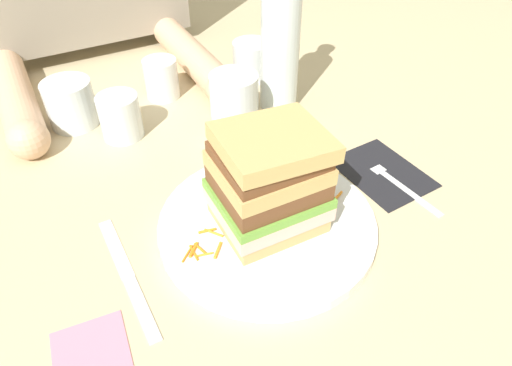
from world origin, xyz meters
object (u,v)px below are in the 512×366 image
(fork, at_px, (394,179))
(empty_tumbler_0, at_px, (71,104))
(napkin_dark, at_px, (382,172))
(empty_tumbler_3, at_px, (252,60))
(empty_tumbler_2, at_px, (161,79))
(sandwich, at_px, (269,182))
(main_plate, at_px, (267,225))
(knife, at_px, (129,278))
(water_bottle, at_px, (280,37))
(napkin_pink, at_px, (92,358))
(juice_glass, at_px, (234,105))
(empty_tumbler_1, at_px, (120,116))

(fork, relative_size, empty_tumbler_0, 2.10)
(napkin_dark, relative_size, empty_tumbler_3, 1.88)
(empty_tumbler_2, xyz_separation_m, empty_tumbler_3, (0.18, -0.01, -0.00))
(napkin_dark, bearing_deg, sandwich, -175.32)
(main_plate, distance_m, knife, 0.18)
(fork, bearing_deg, napkin_dark, 94.88)
(fork, relative_size, knife, 0.83)
(napkin_dark, distance_m, knife, 0.39)
(main_plate, relative_size, water_bottle, 0.99)
(main_plate, distance_m, sandwich, 0.07)
(main_plate, xyz_separation_m, napkin_pink, (-0.24, -0.07, -0.01))
(juice_glass, bearing_deg, water_bottle, 16.69)
(fork, xyz_separation_m, empty_tumbler_3, (-0.03, 0.38, 0.03))
(napkin_dark, distance_m, water_bottle, 0.27)
(napkin_dark, distance_m, juice_glass, 0.26)
(napkin_dark, height_order, empty_tumbler_3, empty_tumbler_3)
(empty_tumbler_3, bearing_deg, main_plate, -115.49)
(empty_tumbler_2, bearing_deg, napkin_pink, -118.10)
(main_plate, height_order, sandwich, sandwich)
(knife, distance_m, napkin_pink, 0.10)
(water_bottle, distance_m, empty_tumbler_1, 0.29)
(fork, relative_size, water_bottle, 0.59)
(sandwich, bearing_deg, napkin_dark, 4.68)
(empty_tumbler_2, bearing_deg, sandwich, -89.87)
(knife, xyz_separation_m, water_bottle, (0.35, 0.25, 0.13))
(juice_glass, relative_size, empty_tumbler_2, 1.37)
(main_plate, bearing_deg, fork, -1.51)
(empty_tumbler_1, bearing_deg, sandwich, -71.07)
(sandwich, height_order, napkin_pink, sandwich)
(fork, height_order, juice_glass, juice_glass)
(empty_tumbler_1, xyz_separation_m, empty_tumbler_3, (0.28, 0.08, -0.00))
(knife, bearing_deg, fork, -1.96)
(empty_tumbler_3, bearing_deg, napkin_dark, -85.32)
(sandwich, xyz_separation_m, empty_tumbler_3, (0.18, 0.37, -0.05))
(juice_glass, distance_m, empty_tumbler_0, 0.27)
(empty_tumbler_2, bearing_deg, empty_tumbler_3, -4.21)
(empty_tumbler_1, height_order, napkin_pink, empty_tumbler_1)
(sandwich, distance_m, napkin_pink, 0.27)
(sandwich, relative_size, napkin_pink, 1.50)
(knife, xyz_separation_m, empty_tumbler_1, (0.08, 0.29, 0.03))
(empty_tumbler_0, bearing_deg, napkin_dark, -43.76)
(knife, bearing_deg, empty_tumbler_3, 45.45)
(napkin_dark, bearing_deg, empty_tumbler_0, 136.24)
(napkin_dark, height_order, napkin_pink, same)
(main_plate, bearing_deg, knife, 177.51)
(knife, relative_size, juice_glass, 2.05)
(juice_glass, relative_size, empty_tumbler_3, 1.35)
(juice_glass, height_order, napkin_pink, juice_glass)
(sandwich, height_order, empty_tumbler_2, sandwich)
(main_plate, bearing_deg, empty_tumbler_2, 90.02)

